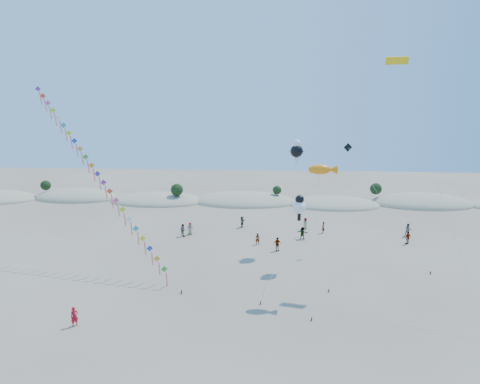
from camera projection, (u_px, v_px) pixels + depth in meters
name	position (u px, v px, depth m)	size (l,w,h in m)	color
ground	(210.00, 351.00, 29.51)	(160.00, 160.00, 0.00)	#7B6A55
dune_ridge	(250.00, 201.00, 73.35)	(145.30, 11.49, 5.57)	#9C9172
kite_train	(95.00, 171.00, 43.94)	(20.54, 13.95, 20.12)	#3F2D1E
fish_kite	(323.00, 170.00, 36.87)	(2.64, 6.64, 12.32)	#3F2D1E
cartoon_kite_low	(299.00, 206.00, 43.06)	(4.74, 9.57, 8.21)	#3F2D1E
cartoon_kite_high	(297.00, 150.00, 48.13)	(3.63, 13.14, 13.54)	#3F2D1E
parafoil_kite	(399.00, 66.00, 39.36)	(5.58, 14.43, 22.30)	#3F2D1E
dark_kite	(367.00, 177.00, 46.96)	(8.39, 8.42, 13.10)	#3F2D1E
flyer_foreground	(74.00, 317.00, 32.66)	(0.61, 0.40, 1.67)	red
beachgoers	(288.00, 231.00, 54.43)	(31.62, 10.39, 1.78)	slate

